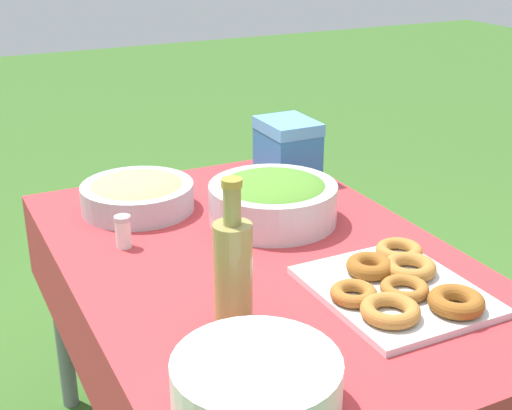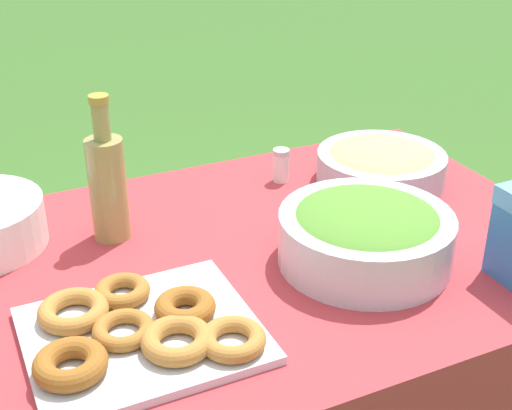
{
  "view_description": "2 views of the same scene",
  "coord_description": "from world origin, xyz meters",
  "px_view_note": "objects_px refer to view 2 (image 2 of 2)",
  "views": [
    {
      "loc": [
        -1.35,
        0.69,
        1.47
      ],
      "look_at": [
        0.04,
        -0.0,
        0.83
      ],
      "focal_mm": 50.0,
      "sensor_mm": 36.0,
      "label": 1
    },
    {
      "loc": [
        -0.52,
        -1.11,
        1.45
      ],
      "look_at": [
        0.0,
        -0.0,
        0.82
      ],
      "focal_mm": 50.0,
      "sensor_mm": 36.0,
      "label": 2
    }
  ],
  "objects_px": {
    "salad_bowl": "(366,233)",
    "pasta_bowl": "(381,164)",
    "olive_oil_bottle": "(108,184)",
    "donut_platter": "(140,331)"
  },
  "relations": [
    {
      "from": "donut_platter",
      "to": "pasta_bowl",
      "type": "bearing_deg",
      "value": 26.33
    },
    {
      "from": "salad_bowl",
      "to": "olive_oil_bottle",
      "type": "height_order",
      "value": "olive_oil_bottle"
    },
    {
      "from": "salad_bowl",
      "to": "pasta_bowl",
      "type": "bearing_deg",
      "value": 51.27
    },
    {
      "from": "pasta_bowl",
      "to": "olive_oil_bottle",
      "type": "xyz_separation_m",
      "value": [
        -0.66,
        0.01,
        0.07
      ]
    },
    {
      "from": "donut_platter",
      "to": "olive_oil_bottle",
      "type": "height_order",
      "value": "olive_oil_bottle"
    },
    {
      "from": "pasta_bowl",
      "to": "olive_oil_bottle",
      "type": "height_order",
      "value": "olive_oil_bottle"
    },
    {
      "from": "olive_oil_bottle",
      "to": "pasta_bowl",
      "type": "bearing_deg",
      "value": -1.16
    },
    {
      "from": "salad_bowl",
      "to": "donut_platter",
      "type": "bearing_deg",
      "value": -173.32
    },
    {
      "from": "donut_platter",
      "to": "olive_oil_bottle",
      "type": "xyz_separation_m",
      "value": [
        0.05,
        0.36,
        0.1
      ]
    },
    {
      "from": "pasta_bowl",
      "to": "donut_platter",
      "type": "xyz_separation_m",
      "value": [
        -0.71,
        -0.35,
        -0.03
      ]
    }
  ]
}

